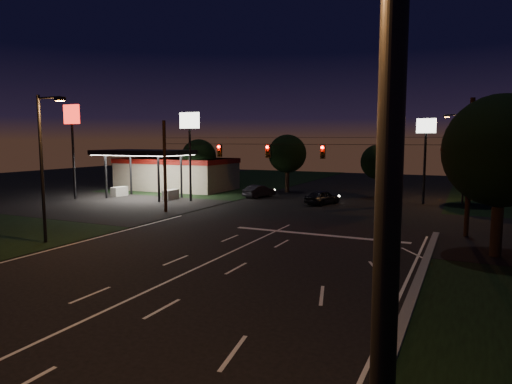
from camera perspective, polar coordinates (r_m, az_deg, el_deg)
The scene contains 22 objects.
ground at distance 22.14m, azimuth -9.13°, elevation -10.16°, with size 140.00×140.00×0.00m, color black.
cross_street_left at distance 46.76m, azimuth -18.39°, elevation -1.59°, with size 20.00×16.00×0.02m, color black.
edge_line_right at distance 13.30m, azimuth 12.96°, elevation -22.00°, with size 0.14×40.00×0.01m, color silver.
center_line at distance 17.79m, azimuth -20.46°, elevation -14.70°, with size 0.14×40.00×0.01m, color silver.
stop_bar at distance 31.00m, azimuth 7.73°, elevation -5.30°, with size 12.00×0.50×0.01m, color silver.
utility_pole_right at distance 33.08m, azimuth 24.73°, elevation -5.10°, with size 0.30×0.30×9.00m, color black.
utility_pole_left at distance 40.89m, azimuth -11.20°, elevation -2.50°, with size 0.28×0.28×8.00m, color black.
signal_span at distance 34.60m, azimuth 4.84°, elevation 5.14°, with size 24.00×0.40×1.56m.
gas_station at distance 58.78m, azimuth -10.11°, elevation 2.58°, with size 14.20×16.10×5.25m.
pole_sign_left_near at distance 47.29m, azimuth -8.29°, elevation 7.25°, with size 2.20×0.30×9.10m.
pole_sign_left_far at distance 52.03m, azimuth -22.00°, elevation 7.47°, with size 2.00×0.30×10.00m.
pole_sign_right at distance 47.64m, azimuth 20.44°, elevation 6.01°, with size 1.80×0.30×8.40m.
street_light_right_near at distance 3.72m, azimuth 11.85°, elevation -10.48°, with size 2.20×0.35×9.00m.
street_light_left at distance 30.36m, azimuth -24.95°, elevation 3.88°, with size 2.20×0.35×9.00m.
street_light_right_far at distance 49.49m, azimuth 24.34°, elevation 4.69°, with size 2.20×0.35×9.00m.
tree_right_near at distance 27.68m, azimuth 28.35°, elevation 4.41°, with size 6.00×6.00×8.76m.
tree_far_a at distance 56.30m, azimuth -7.07°, elevation 4.37°, with size 4.20×4.20×6.42m.
tree_far_b at distance 55.37m, azimuth 4.00°, elevation 4.73°, with size 4.60×4.60×6.98m.
tree_far_c at distance 51.43m, azimuth 15.09°, elevation 3.60°, with size 3.80×3.80×5.86m.
tree_far_d at distance 48.62m, azimuth 25.23°, elevation 4.14°, with size 4.80×4.80×7.30m.
car_oncoming_a at distance 45.37m, azimuth 8.29°, elevation -0.65°, with size 1.69×4.19×1.43m, color black.
car_oncoming_b at distance 50.50m, azimuth 0.40°, elevation 0.11°, with size 1.44×4.13×1.36m, color black.
Camera 1 is at (12.04, -17.47, 6.32)m, focal length 32.00 mm.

